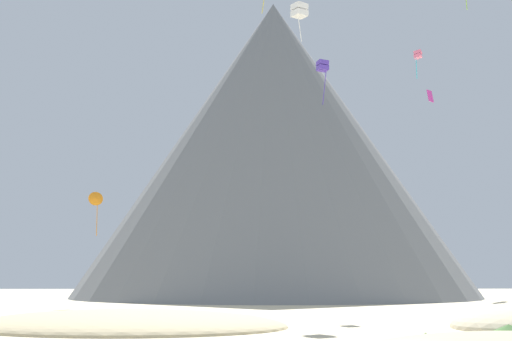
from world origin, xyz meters
The scene contains 9 objects.
dune_foreground_left centered at (-12.72, 19.83, 0.00)m, with size 22.37×18.65×2.36m, color #C6B284.
bush_near_right centered at (11.01, 12.56, 0.30)m, with size 2.70×2.70×0.59m, color #477238.
bush_low_patch centered at (4.48, 7.18, 0.27)m, with size 1.55×1.55×0.54m, color #668C4C.
rock_massif centered at (3.33, 94.09, 26.30)m, with size 90.02×90.02×54.84m.
kite_magenta_mid centered at (18.55, 50.96, 25.32)m, with size 0.98×0.96×1.52m.
kite_orange_low centered at (-22.77, 57.31, 13.23)m, with size 1.93×1.15×5.66m.
kite_indigo_high centered at (4.37, 43.38, 26.48)m, with size 1.39×1.36×5.01m.
kite_rainbow_high centered at (14.71, 42.20, 27.50)m, with size 1.13×1.10×3.17m.
kite_white_high centered at (1.45, 39.31, 31.24)m, with size 1.89×1.89×4.15m.
Camera 1 is at (-5.49, -28.09, 3.26)m, focal length 47.41 mm.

